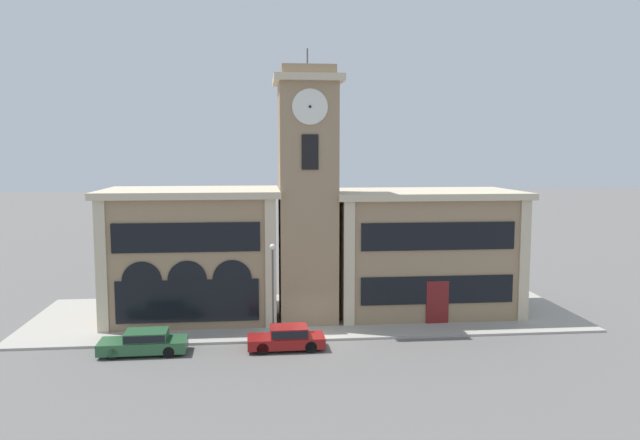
% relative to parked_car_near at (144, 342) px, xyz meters
% --- Properties ---
extents(ground_plane, '(300.00, 300.00, 0.00)m').
position_rel_parked_car_near_xyz_m(ground_plane, '(9.81, 1.28, -0.70)').
color(ground_plane, '#605E5B').
extents(sidewalk_kerb, '(37.30, 12.14, 0.15)m').
position_rel_parked_car_near_xyz_m(sidewalk_kerb, '(9.81, 7.35, -0.63)').
color(sidewalk_kerb, '#A39E93').
rests_on(sidewalk_kerb, ground_plane).
extents(clock_tower, '(4.46, 4.46, 18.09)m').
position_rel_parked_car_near_xyz_m(clock_tower, '(9.81, 5.95, 7.81)').
color(clock_tower, '#937A5B').
rests_on(clock_tower, ground_plane).
extents(town_hall_left_wing, '(11.90, 8.04, 8.91)m').
position_rel_parked_car_near_xyz_m(town_hall_left_wing, '(2.03, 7.71, 3.78)').
color(town_hall_left_wing, '#937A5B').
rests_on(town_hall_left_wing, ground_plane).
extents(town_hall_right_wing, '(13.17, 8.04, 8.71)m').
position_rel_parked_car_near_xyz_m(town_hall_right_wing, '(18.22, 7.72, 3.68)').
color(town_hall_right_wing, '#937A5B').
rests_on(town_hall_right_wing, ground_plane).
extents(parked_car_near, '(4.91, 1.98, 1.34)m').
position_rel_parked_car_near_xyz_m(parked_car_near, '(0.00, 0.00, 0.00)').
color(parked_car_near, '#285633').
rests_on(parked_car_near, ground_plane).
extents(parked_car_mid, '(4.47, 1.89, 1.36)m').
position_rel_parked_car_near_xyz_m(parked_car_mid, '(8.10, -0.00, 0.01)').
color(parked_car_mid, maroon).
rests_on(parked_car_mid, ground_plane).
extents(street_lamp, '(0.36, 0.36, 5.81)m').
position_rel_parked_car_near_xyz_m(street_lamp, '(7.34, 1.62, 3.26)').
color(street_lamp, '#4C4C51').
rests_on(street_lamp, sidewalk_kerb).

